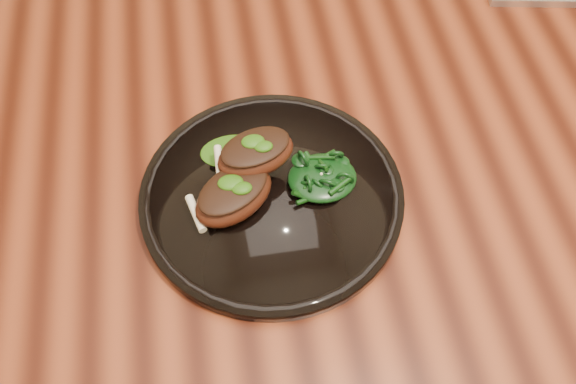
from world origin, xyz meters
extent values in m
plane|color=brown|center=(0.00, 0.00, 0.00)|extent=(4.00, 4.00, 0.00)
cube|color=black|center=(0.00, 0.00, 0.73)|extent=(1.60, 0.80, 0.04)
cylinder|color=#36170C|center=(-0.74, 0.34, 0.35)|extent=(0.06, 0.06, 0.71)
cylinder|color=black|center=(-0.29, -0.10, 0.76)|extent=(0.32, 0.32, 0.02)
torus|color=black|center=(-0.29, -0.10, 0.76)|extent=(0.32, 0.32, 0.02)
cylinder|color=black|center=(-0.29, -0.10, 0.76)|extent=(0.21, 0.21, 0.00)
ellipsoid|color=#451A0D|center=(-0.33, -0.11, 0.79)|extent=(0.12, 0.11, 0.04)
ellipsoid|color=black|center=(-0.33, -0.11, 0.80)|extent=(0.11, 0.10, 0.01)
cylinder|color=beige|center=(-0.38, -0.13, 0.78)|extent=(0.02, 0.05, 0.01)
ellipsoid|color=#174006|center=(-0.33, -0.11, 0.81)|extent=(0.03, 0.02, 0.01)
ellipsoid|color=#451A0D|center=(-0.30, -0.07, 0.80)|extent=(0.11, 0.09, 0.04)
ellipsoid|color=black|center=(-0.30, -0.07, 0.82)|extent=(0.10, 0.08, 0.01)
cylinder|color=beige|center=(-0.34, -0.07, 0.80)|extent=(0.01, 0.05, 0.01)
ellipsoid|color=#174006|center=(-0.30, -0.07, 0.82)|extent=(0.03, 0.02, 0.01)
ellipsoid|color=#174006|center=(-0.33, -0.03, 0.77)|extent=(0.08, 0.05, 0.01)
ellipsoid|color=black|center=(-0.22, -0.10, 0.78)|extent=(0.08, 0.07, 0.02)
camera|label=1|loc=(-0.33, -0.53, 1.40)|focal=40.00mm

